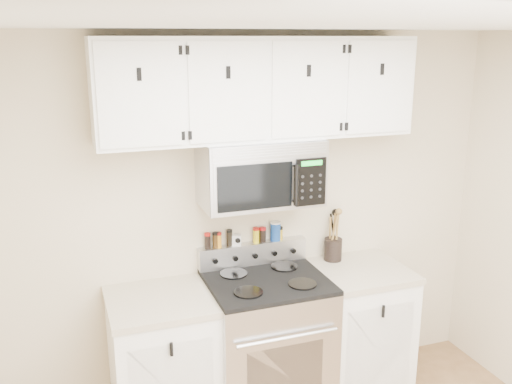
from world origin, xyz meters
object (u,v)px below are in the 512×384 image
microwave (261,172)px  salt_canister (275,231)px  range (267,344)px  utensil_crock (333,248)px

microwave → salt_canister: size_ratio=5.81×
range → utensil_crock: size_ratio=2.97×
microwave → salt_canister: bearing=43.1°
range → microwave: (0.00, 0.13, 1.14)m
range → utensil_crock: 0.82m
utensil_crock → salt_canister: size_ratio=2.83×
range → utensil_crock: bearing=20.9°
range → salt_canister: (0.17, 0.28, 0.68)m
microwave → utensil_crock: size_ratio=2.05×
range → utensil_crock: utensil_crock is taller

